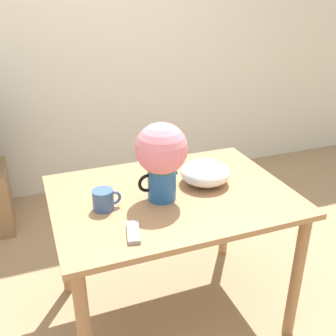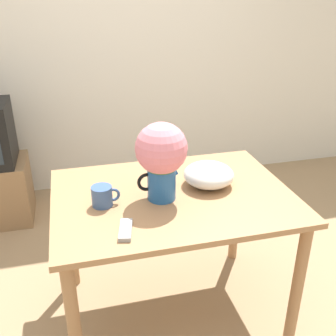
{
  "view_description": "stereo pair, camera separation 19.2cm",
  "coord_description": "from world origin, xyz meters",
  "views": [
    {
      "loc": [
        -0.6,
        -1.61,
        1.77
      ],
      "look_at": [
        0.02,
        0.02,
        0.96
      ],
      "focal_mm": 42.0,
      "sensor_mm": 36.0,
      "label": 1
    },
    {
      "loc": [
        -0.41,
        -1.66,
        1.77
      ],
      "look_at": [
        0.02,
        0.02,
        0.96
      ],
      "focal_mm": 42.0,
      "sensor_mm": 36.0,
      "label": 2
    }
  ],
  "objects": [
    {
      "name": "coffee_mug",
      "position": [
        -0.3,
        0.02,
        0.84
      ],
      "size": [
        0.14,
        0.1,
        0.1
      ],
      "color": "#385689",
      "rests_on": "table"
    },
    {
      "name": "ground_plane",
      "position": [
        0.0,
        0.0,
        0.0
      ],
      "size": [
        12.0,
        12.0,
        0.0
      ],
      "primitive_type": "plane",
      "color": "#9E7F5B"
    },
    {
      "name": "wall_back",
      "position": [
        0.0,
        1.86,
        1.3
      ],
      "size": [
        8.0,
        0.05,
        2.6
      ],
      "color": "silver",
      "rests_on": "ground_plane"
    },
    {
      "name": "white_bowl",
      "position": [
        0.26,
        0.1,
        0.85
      ],
      "size": [
        0.27,
        0.27,
        0.12
      ],
      "color": "silver",
      "rests_on": "table"
    },
    {
      "name": "remote_control",
      "position": [
        -0.24,
        -0.23,
        0.8
      ],
      "size": [
        0.09,
        0.16,
        0.02
      ],
      "color": "#999999",
      "rests_on": "table"
    },
    {
      "name": "table",
      "position": [
        0.05,
        0.05,
        0.68
      ],
      "size": [
        1.22,
        0.89,
        0.79
      ],
      "color": "#A3754C",
      "rests_on": "ground_plane"
    },
    {
      "name": "flower_vase",
      "position": [
        -0.01,
        0.02,
        1.03
      ],
      "size": [
        0.25,
        0.25,
        0.4
      ],
      "color": "#235B9E",
      "rests_on": "table"
    }
  ]
}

